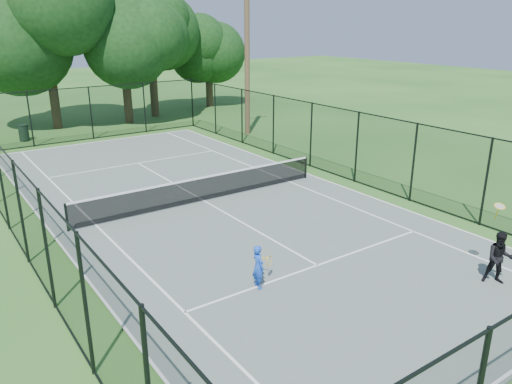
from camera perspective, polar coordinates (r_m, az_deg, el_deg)
ground at (r=18.92m, az=-5.96°, el=-1.18°), size 120.00×120.00×0.00m
tennis_court at (r=18.91m, az=-5.96°, el=-1.09°), size 11.00×24.00×0.06m
tennis_net at (r=18.73m, az=-6.02°, el=0.48°), size 10.08×0.08×0.95m
fence at (r=18.46m, az=-6.12°, el=3.20°), size 13.10×26.10×3.00m
tree_near_left at (r=33.78m, az=-22.99°, el=17.03°), size 7.68×7.68×10.01m
tree_near_mid at (r=34.33m, az=-14.92°, el=15.56°), size 5.95×5.95×7.78m
tree_near_right at (r=36.34m, az=-11.97°, el=16.69°), size 6.01×6.01×8.29m
tree_far_right at (r=40.24m, az=-5.46°, el=15.27°), size 4.79×4.79×6.34m
trash_bin_right at (r=31.39m, az=-25.02°, el=6.17°), size 0.58×0.58×0.93m
utility_pole at (r=29.73m, az=-1.02°, el=14.96°), size 1.40×0.30×8.67m
player_blue at (r=12.67m, az=0.27°, el=-8.51°), size 0.75×0.47×1.16m
player_black at (r=14.25m, az=26.07°, el=-6.77°), size 0.86×0.92×2.02m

